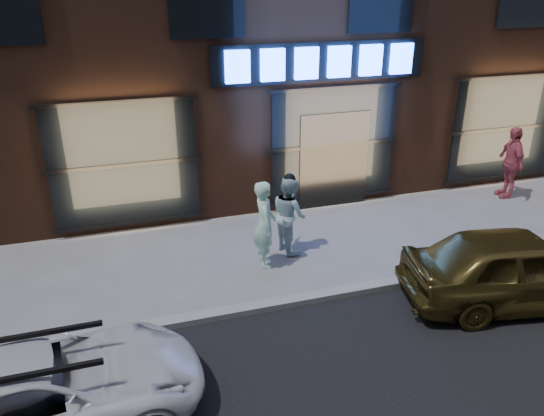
{
  "coord_description": "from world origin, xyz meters",
  "views": [
    {
      "loc": [
        -5.17,
        -7.56,
        5.47
      ],
      "look_at": [
        -2.32,
        1.6,
        1.2
      ],
      "focal_mm": 35.0,
      "sensor_mm": 36.0,
      "label": 1
    }
  ],
  "objects_px": {
    "passerby": "(511,162)",
    "gold_sedan": "(519,268)",
    "white_suv": "(44,392)",
    "man_cap": "(289,214)",
    "man_bowtie": "(265,224)"
  },
  "relations": [
    {
      "from": "white_suv",
      "to": "gold_sedan",
      "type": "xyz_separation_m",
      "value": [
        7.82,
        0.61,
        0.13
      ]
    },
    {
      "from": "man_bowtie",
      "to": "gold_sedan",
      "type": "bearing_deg",
      "value": -116.03
    },
    {
      "from": "man_cap",
      "to": "white_suv",
      "type": "relative_size",
      "value": 0.41
    },
    {
      "from": "man_bowtie",
      "to": "gold_sedan",
      "type": "height_order",
      "value": "man_bowtie"
    },
    {
      "from": "passerby",
      "to": "white_suv",
      "type": "bearing_deg",
      "value": -53.55
    },
    {
      "from": "passerby",
      "to": "gold_sedan",
      "type": "distance_m",
      "value": 5.31
    },
    {
      "from": "man_cap",
      "to": "white_suv",
      "type": "bearing_deg",
      "value": 117.69
    },
    {
      "from": "gold_sedan",
      "to": "man_bowtie",
      "type": "bearing_deg",
      "value": 66.52
    },
    {
      "from": "white_suv",
      "to": "man_cap",
      "type": "bearing_deg",
      "value": -56.85
    },
    {
      "from": "man_cap",
      "to": "white_suv",
      "type": "height_order",
      "value": "man_cap"
    },
    {
      "from": "man_bowtie",
      "to": "man_cap",
      "type": "xyz_separation_m",
      "value": [
        0.67,
        0.45,
        -0.07
      ]
    },
    {
      "from": "man_bowtie",
      "to": "white_suv",
      "type": "relative_size",
      "value": 0.44
    },
    {
      "from": "man_bowtie",
      "to": "man_cap",
      "type": "bearing_deg",
      "value": -48.01
    },
    {
      "from": "man_cap",
      "to": "gold_sedan",
      "type": "relative_size",
      "value": 0.41
    },
    {
      "from": "passerby",
      "to": "gold_sedan",
      "type": "bearing_deg",
      "value": -24.75
    }
  ]
}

